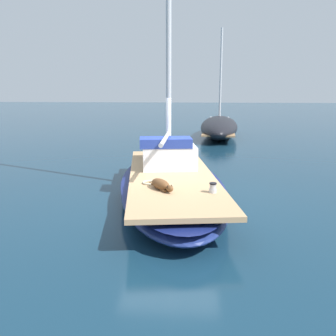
{
  "coord_description": "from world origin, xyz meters",
  "views": [
    {
      "loc": [
        0.64,
        -9.12,
        2.78
      ],
      "look_at": [
        0.0,
        -1.0,
        1.01
      ],
      "focal_mm": 39.92,
      "sensor_mm": 36.0,
      "label": 1
    }
  ],
  "objects_px": {
    "deck_winch": "(213,188)",
    "moored_boat_far_astern": "(219,127)",
    "sailboat_main": "(171,186)",
    "coiled_rope": "(149,183)",
    "dog_brown": "(161,185)"
  },
  "relations": [
    {
      "from": "sailboat_main",
      "to": "moored_boat_far_astern",
      "type": "height_order",
      "value": "moored_boat_far_astern"
    },
    {
      "from": "sailboat_main",
      "to": "moored_boat_far_astern",
      "type": "bearing_deg",
      "value": 81.28
    },
    {
      "from": "coiled_rope",
      "to": "moored_boat_far_astern",
      "type": "relative_size",
      "value": 0.04
    },
    {
      "from": "dog_brown",
      "to": "deck_winch",
      "type": "relative_size",
      "value": 3.91
    },
    {
      "from": "coiled_rope",
      "to": "moored_boat_far_astern",
      "type": "distance_m",
      "value": 13.45
    },
    {
      "from": "sailboat_main",
      "to": "deck_winch",
      "type": "xyz_separation_m",
      "value": [
        0.98,
        -1.7,
        0.42
      ]
    },
    {
      "from": "sailboat_main",
      "to": "moored_boat_far_astern",
      "type": "relative_size",
      "value": 1.01
    },
    {
      "from": "dog_brown",
      "to": "deck_winch",
      "type": "xyz_separation_m",
      "value": [
        1.07,
        -0.16,
        -0.01
      ]
    },
    {
      "from": "sailboat_main",
      "to": "deck_winch",
      "type": "bearing_deg",
      "value": -60.09
    },
    {
      "from": "sailboat_main",
      "to": "dog_brown",
      "type": "height_order",
      "value": "dog_brown"
    },
    {
      "from": "moored_boat_far_astern",
      "to": "deck_winch",
      "type": "bearing_deg",
      "value": -93.68
    },
    {
      "from": "deck_winch",
      "to": "moored_boat_far_astern",
      "type": "distance_m",
      "value": 13.92
    },
    {
      "from": "sailboat_main",
      "to": "coiled_rope",
      "type": "bearing_deg",
      "value": -111.16
    },
    {
      "from": "sailboat_main",
      "to": "dog_brown",
      "type": "xyz_separation_m",
      "value": [
        -0.1,
        -1.54,
        0.43
      ]
    },
    {
      "from": "deck_winch",
      "to": "moored_boat_far_astern",
      "type": "height_order",
      "value": "moored_boat_far_astern"
    }
  ]
}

